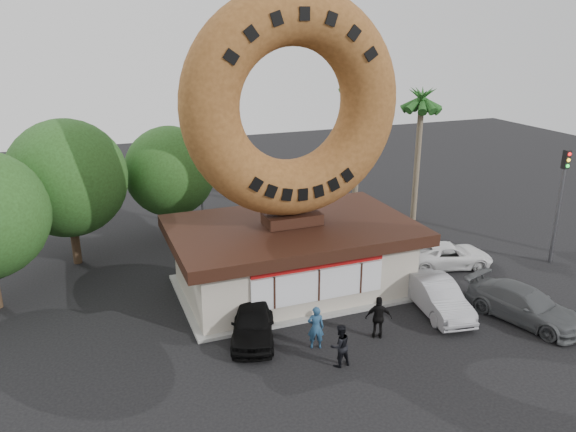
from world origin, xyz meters
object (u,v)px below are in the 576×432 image
(person_center, at_px, (340,346))
(car_silver, at_px, (437,296))
(giant_donut, at_px, (293,105))
(street_lamp, at_px, (203,157))
(car_black, at_px, (253,322))
(person_right, at_px, (379,318))
(car_grey, at_px, (524,305))
(person_left, at_px, (316,327))
(traffic_signal, at_px, (561,193))
(donut_shop, at_px, (292,255))
(car_white, at_px, (448,255))

(person_center, height_order, car_silver, person_center)
(giant_donut, relative_size, street_lamp, 1.23)
(car_black, bearing_deg, street_lamp, 103.88)
(person_center, distance_m, car_black, 3.86)
(person_right, relative_size, car_grey, 0.36)
(street_lamp, height_order, car_silver, street_lamp)
(giant_donut, distance_m, car_silver, 10.46)
(person_left, height_order, car_grey, person_left)
(giant_donut, bearing_deg, traffic_signal, -8.17)
(donut_shop, relative_size, person_center, 6.71)
(car_grey, bearing_deg, street_lamp, 103.28)
(giant_donut, xyz_separation_m, car_white, (8.57, -0.49, -8.11))
(person_left, distance_m, car_black, 2.61)
(person_right, bearing_deg, giant_donut, -50.51)
(person_left, xyz_separation_m, person_center, (0.34, -1.43, -0.06))
(street_lamp, distance_m, car_black, 14.14)
(street_lamp, bearing_deg, person_left, -86.98)
(car_white, bearing_deg, car_black, 119.81)
(donut_shop, xyz_separation_m, car_black, (-3.10, -3.55, -1.06))
(giant_donut, height_order, car_white, giant_donut)
(person_left, relative_size, car_grey, 0.36)
(traffic_signal, height_order, person_left, traffic_signal)
(car_grey, bearing_deg, traffic_signal, 18.46)
(car_black, xyz_separation_m, car_grey, (11.21, -2.80, 0.01))
(donut_shop, bearing_deg, car_silver, -40.72)
(street_lamp, xyz_separation_m, person_right, (3.46, -15.39, -3.58))
(person_center, height_order, car_black, person_center)
(traffic_signal, distance_m, car_grey, 7.97)
(traffic_signal, height_order, car_grey, traffic_signal)
(person_center, xyz_separation_m, car_white, (9.29, 6.12, -0.21))
(donut_shop, bearing_deg, person_left, -101.55)
(person_left, bearing_deg, giant_donut, -83.88)
(giant_donut, relative_size, traffic_signal, 1.62)
(person_left, xyz_separation_m, person_right, (2.66, -0.21, 0.01))
(giant_donut, height_order, person_left, giant_donut)
(donut_shop, xyz_separation_m, traffic_signal, (14.00, -1.99, 2.10))
(giant_donut, height_order, traffic_signal, giant_donut)
(person_left, distance_m, person_right, 2.66)
(street_lamp, xyz_separation_m, car_grey, (9.97, -16.37, -3.76))
(car_grey, xyz_separation_m, car_white, (0.46, 5.88, -0.09))
(traffic_signal, height_order, car_black, traffic_signal)
(traffic_signal, bearing_deg, person_right, -164.74)
(giant_donut, relative_size, person_center, 5.91)
(street_lamp, relative_size, person_center, 4.79)
(giant_donut, bearing_deg, car_white, -3.26)
(giant_donut, bearing_deg, street_lamp, 100.51)
(car_black, distance_m, car_grey, 11.56)
(person_center, bearing_deg, person_left, -83.44)
(car_silver, bearing_deg, street_lamp, 124.00)
(car_silver, bearing_deg, person_left, -164.59)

